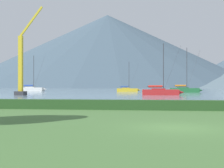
# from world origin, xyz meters

# --- Properties ---
(ground_plane) EXTENTS (1000.00, 1000.00, 0.00)m
(ground_plane) POSITION_xyz_m (0.00, 0.00, 0.00)
(ground_plane) COLOR #477038
(harbor_water) EXTENTS (320.00, 246.00, 0.00)m
(harbor_water) POSITION_xyz_m (0.00, 137.00, 0.00)
(harbor_water) COLOR gray
(harbor_water) RESTS_ON ground_plane
(hedge_line) EXTENTS (80.00, 1.20, 0.82)m
(hedge_line) POSITION_xyz_m (0.00, 11.00, 0.41)
(hedge_line) COLOR #284C23
(hedge_line) RESTS_ON ground_plane
(sailboat_slip_0) EXTENTS (8.69, 2.92, 10.69)m
(sailboat_slip_0) POSITION_xyz_m (0.69, 50.22, 0.72)
(sailboat_slip_0) COLOR red
(sailboat_slip_0) RESTS_ON harbor_water
(sailboat_slip_1) EXTENTS (9.26, 3.05, 12.08)m
(sailboat_slip_1) POSITION_xyz_m (-41.54, 86.95, 0.77)
(sailboat_slip_1) COLOR white
(sailboat_slip_1) RESTS_ON harbor_water
(sailboat_slip_2) EXTENTS (9.20, 3.51, 12.48)m
(sailboat_slip_2) POSITION_xyz_m (7.92, 73.69, 0.76)
(sailboat_slip_2) COLOR #236B38
(sailboat_slip_2) RESTS_ON harbor_water
(sailboat_slip_7) EXTENTS (7.64, 2.80, 9.42)m
(sailboat_slip_7) POSITION_xyz_m (-8.81, 83.57, 0.63)
(sailboat_slip_7) COLOR gold
(sailboat_slip_7) RESTS_ON harbor_water
(dock_crane) EXTENTS (5.71, 2.00, 18.21)m
(dock_crane) POSITION_xyz_m (-27.82, 46.32, 5.54)
(dock_crane) COLOR #333338
(dock_crane) RESTS_ON ground_plane
(distant_hill_west_ridge) EXTENTS (322.87, 322.87, 81.49)m
(distant_hill_west_ridge) POSITION_xyz_m (-51.21, 337.38, 40.75)
(distant_hill_west_ridge) COLOR #425666
(distant_hill_west_ridge) RESTS_ON ground_plane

